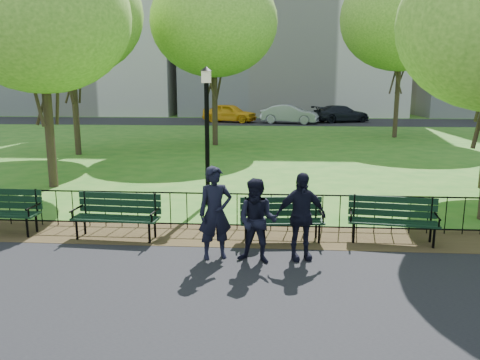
# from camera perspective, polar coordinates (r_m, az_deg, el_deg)

# --- Properties ---
(ground) EXTENTS (120.00, 120.00, 0.00)m
(ground) POSITION_cam_1_polar(r_m,az_deg,el_deg) (9.29, 2.39, -9.90)
(ground) COLOR #28691B
(dirt_strip) EXTENTS (60.00, 1.60, 0.01)m
(dirt_strip) POSITION_cam_1_polar(r_m,az_deg,el_deg) (10.69, 2.66, -6.89)
(dirt_strip) COLOR #312514
(dirt_strip) RESTS_ON ground
(far_street) EXTENTS (70.00, 9.00, 0.01)m
(far_street) POSITION_cam_1_polar(r_m,az_deg,el_deg) (43.77, 3.91, 7.11)
(far_street) COLOR black
(far_street) RESTS_ON ground
(iron_fence) EXTENTS (24.06, 0.06, 1.00)m
(iron_fence) POSITION_cam_1_polar(r_m,az_deg,el_deg) (11.03, 2.76, -3.67)
(iron_fence) COLOR black
(iron_fence) RESTS_ON ground
(apartment_west) EXTENTS (22.00, 15.00, 26.00)m
(apartment_west) POSITION_cam_1_polar(r_m,az_deg,el_deg) (61.61, -18.14, 20.00)
(apartment_west) COLOR beige
(apartment_west) RESTS_ON ground
(park_bench_main) EXTENTS (1.87, 0.74, 1.03)m
(park_bench_main) POSITION_cam_1_polar(r_m,az_deg,el_deg) (10.24, 3.84, -4.11)
(park_bench_main) COLOR black
(park_bench_main) RESTS_ON ground
(park_bench_left_a) EXTENTS (1.96, 0.72, 1.09)m
(park_bench_left_a) POSITION_cam_1_polar(r_m,az_deg,el_deg) (10.83, -14.73, -3.66)
(park_bench_left_a) COLOR black
(park_bench_left_a) RESTS_ON ground
(park_bench_right_a) EXTENTS (1.94, 0.82, 1.07)m
(park_bench_right_a) POSITION_cam_1_polar(r_m,az_deg,el_deg) (10.74, 18.12, -4.05)
(park_bench_right_a) COLOR black
(park_bench_right_a) RESTS_ON ground
(lamppost) EXTENTS (0.35, 0.35, 3.89)m
(lamppost) POSITION_cam_1_polar(r_m,az_deg,el_deg) (13.27, -4.04, 6.01)
(lamppost) COLOR black
(lamppost) RESTS_ON ground
(tree_near_w) EXTENTS (5.68, 5.68, 7.92)m
(tree_near_w) POSITION_cam_1_polar(r_m,az_deg,el_deg) (16.84, -23.18, 17.85)
(tree_near_w) COLOR #2D2116
(tree_near_w) RESTS_ON ground
(tree_mid_w) EXTENTS (6.86, 6.86, 9.57)m
(tree_mid_w) POSITION_cam_1_polar(r_m,az_deg,el_deg) (24.49, -20.14, 18.52)
(tree_mid_w) COLOR #2D2116
(tree_mid_w) RESTS_ON ground
(tree_far_c) EXTENTS (6.92, 6.92, 9.65)m
(tree_far_c) POSITION_cam_1_polar(r_m,az_deg,el_deg) (26.84, -3.20, 18.62)
(tree_far_c) COLOR #2D2116
(tree_far_c) RESTS_ON ground
(tree_far_e) EXTENTS (7.72, 7.72, 10.75)m
(tree_far_e) POSITION_cam_1_polar(r_m,az_deg,el_deg) (32.45, 19.17, 18.17)
(tree_far_e) COLOR #2D2116
(tree_far_e) RESTS_ON ground
(person_left) EXTENTS (0.78, 0.64, 1.84)m
(person_left) POSITION_cam_1_polar(r_m,az_deg,el_deg) (9.17, -3.04, -4.03)
(person_left) COLOR black
(person_left) RESTS_ON asphalt_path
(person_mid) EXTENTS (0.87, 0.58, 1.65)m
(person_mid) POSITION_cam_1_polar(r_m,az_deg,el_deg) (8.97, 2.12, -5.02)
(person_mid) COLOR black
(person_mid) RESTS_ON asphalt_path
(person_right) EXTENTS (1.09, 0.66, 1.74)m
(person_right) POSITION_cam_1_polar(r_m,az_deg,el_deg) (9.20, 7.40, -4.40)
(person_right) COLOR black
(person_right) RESTS_ON asphalt_path
(taxi) EXTENTS (5.30, 3.44, 1.68)m
(taxi) POSITION_cam_1_polar(r_m,az_deg,el_deg) (43.03, -1.27, 8.18)
(taxi) COLOR #F3AF14
(taxi) RESTS_ON far_street
(sedan_silver) EXTENTS (5.26, 2.81, 1.65)m
(sedan_silver) POSITION_cam_1_polar(r_m,az_deg,el_deg) (41.64, 6.08, 7.98)
(sedan_silver) COLOR #999CA0
(sedan_silver) RESTS_ON far_street
(sedan_dark) EXTENTS (5.67, 3.90, 1.52)m
(sedan_dark) POSITION_cam_1_polar(r_m,az_deg,el_deg) (43.95, 12.25, 7.89)
(sedan_dark) COLOR black
(sedan_dark) RESTS_ON far_street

